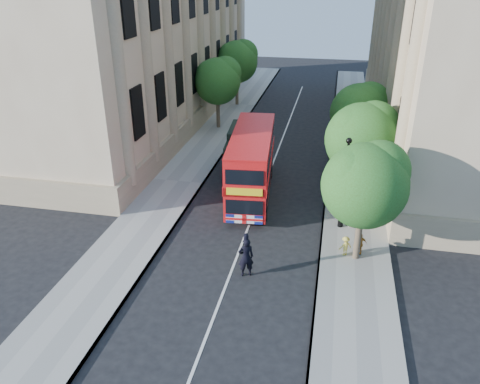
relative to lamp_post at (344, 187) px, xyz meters
The scene contains 17 objects.
ground 8.20m from the lamp_post, 129.81° to the right, with size 120.00×120.00×0.00m, color black.
pavement_right 4.75m from the lamp_post, 79.38° to the left, with size 3.50×80.00×0.12m, color gray.
pavement_left 11.73m from the lamp_post, 159.59° to the left, with size 3.50×80.00×0.12m, color gray.
building_right 21.06m from the lamp_post, 63.95° to the left, with size 12.00×38.00×18.00m, color tan.
building_left 26.82m from the lamp_post, 136.25° to the left, with size 12.00×38.00×18.00m, color tan.
tree_right_near 3.54m from the lamp_post, 74.15° to the right, with size 4.00×4.00×6.08m.
tree_right_mid 3.70m from the lamp_post, 74.48° to the left, with size 4.20×4.20×6.37m.
tree_right_far 9.25m from the lamp_post, 84.67° to the left, with size 4.00×4.00×6.15m.
tree_left_far 19.52m from the lamp_post, 124.35° to the left, with size 4.00×4.00×6.30m.
tree_left_back 26.51m from the lamp_post, 114.51° to the left, with size 4.20×4.20×6.65m.
lamp_post is the anchor object (origin of this frame).
double_decker_bus 6.36m from the lamp_post, 151.44° to the left, with size 3.13×8.96×4.06m.
box_van 9.67m from the lamp_post, 134.95° to the left, with size 2.59×5.46×3.03m.
police_constable 7.04m from the lamp_post, 128.37° to the right, with size 0.73×0.48×2.00m, color black.
woman_pedestrian 1.63m from the lamp_post, 16.18° to the left, with size 0.87×0.68×1.78m, color silver.
child_a 3.37m from the lamp_post, 70.45° to the right, with size 0.71×0.30×1.22m, color #C37A22.
child_b 3.44m from the lamp_post, 84.92° to the right, with size 0.67×0.38×1.03m, color gold.
Camera 1 is at (4.17, -17.20, 13.05)m, focal length 35.00 mm.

